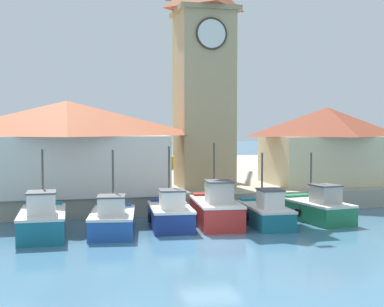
{
  "coord_description": "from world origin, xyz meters",
  "views": [
    {
      "loc": [
        -6.33,
        -22.87,
        5.21
      ],
      "look_at": [
        1.36,
        9.25,
        3.5
      ],
      "focal_mm": 50.0,
      "sensor_mm": 36.0,
      "label": 1
    }
  ],
  "objects_px": {
    "fishing_boat_left_outer": "(112,219)",
    "clock_tower": "(204,77)",
    "fishing_boat_left_inner": "(170,214)",
    "fishing_boat_far_left": "(42,220)",
    "port_crane_near": "(177,88)",
    "warehouse_right": "(327,144)",
    "fishing_boat_mid_right": "(317,208)",
    "warehouse_left": "(67,146)",
    "fishing_boat_mid_left": "(216,210)",
    "fishing_boat_center": "(265,212)"
  },
  "relations": [
    {
      "from": "fishing_boat_left_outer",
      "to": "fishing_boat_left_inner",
      "type": "distance_m",
      "value": 3.07
    },
    {
      "from": "fishing_boat_mid_right",
      "to": "clock_tower",
      "type": "distance_m",
      "value": 11.73
    },
    {
      "from": "warehouse_right",
      "to": "clock_tower",
      "type": "bearing_deg",
      "value": -179.62
    },
    {
      "from": "fishing_boat_left_inner",
      "to": "fishing_boat_far_left",
      "type": "bearing_deg",
      "value": -173.9
    },
    {
      "from": "fishing_boat_left_outer",
      "to": "warehouse_right",
      "type": "height_order",
      "value": "warehouse_right"
    },
    {
      "from": "fishing_boat_far_left",
      "to": "port_crane_near",
      "type": "height_order",
      "value": "port_crane_near"
    },
    {
      "from": "fishing_boat_left_outer",
      "to": "clock_tower",
      "type": "height_order",
      "value": "clock_tower"
    },
    {
      "from": "warehouse_left",
      "to": "warehouse_right",
      "type": "distance_m",
      "value": 17.89
    },
    {
      "from": "fishing_boat_far_left",
      "to": "fishing_boat_left_inner",
      "type": "distance_m",
      "value": 6.31
    },
    {
      "from": "fishing_boat_mid_right",
      "to": "fishing_boat_far_left",
      "type": "bearing_deg",
      "value": -176.97
    },
    {
      "from": "warehouse_left",
      "to": "warehouse_right",
      "type": "xyz_separation_m",
      "value": [
        17.86,
        1.14,
        -0.09
      ]
    },
    {
      "from": "fishing_boat_left_outer",
      "to": "clock_tower",
      "type": "relative_size",
      "value": 0.31
    },
    {
      "from": "fishing_boat_far_left",
      "to": "fishing_boat_left_outer",
      "type": "relative_size",
      "value": 1.01
    },
    {
      "from": "warehouse_left",
      "to": "warehouse_right",
      "type": "height_order",
      "value": "warehouse_left"
    },
    {
      "from": "fishing_boat_far_left",
      "to": "fishing_boat_mid_right",
      "type": "xyz_separation_m",
      "value": [
        14.51,
        0.77,
        -0.06
      ]
    },
    {
      "from": "fishing_boat_left_inner",
      "to": "port_crane_near",
      "type": "height_order",
      "value": "port_crane_near"
    },
    {
      "from": "fishing_boat_center",
      "to": "fishing_boat_left_outer",
      "type": "bearing_deg",
      "value": -178.42
    },
    {
      "from": "fishing_boat_mid_left",
      "to": "fishing_boat_center",
      "type": "relative_size",
      "value": 1.06
    },
    {
      "from": "fishing_boat_center",
      "to": "fishing_boat_mid_right",
      "type": "distance_m",
      "value": 3.27
    },
    {
      "from": "fishing_boat_mid_right",
      "to": "warehouse_right",
      "type": "height_order",
      "value": "warehouse_right"
    },
    {
      "from": "warehouse_right",
      "to": "fishing_boat_mid_right",
      "type": "bearing_deg",
      "value": -120.66
    },
    {
      "from": "fishing_boat_far_left",
      "to": "clock_tower",
      "type": "relative_size",
      "value": 0.31
    },
    {
      "from": "warehouse_right",
      "to": "fishing_boat_left_inner",
      "type": "bearing_deg",
      "value": -148.65
    },
    {
      "from": "fishing_boat_left_inner",
      "to": "port_crane_near",
      "type": "xyz_separation_m",
      "value": [
        5.21,
        23.29,
        8.07
      ]
    },
    {
      "from": "fishing_boat_left_inner",
      "to": "fishing_boat_center",
      "type": "xyz_separation_m",
      "value": [
        5.0,
        -0.44,
        -0.04
      ]
    },
    {
      "from": "fishing_boat_left_inner",
      "to": "fishing_boat_mid_left",
      "type": "height_order",
      "value": "fishing_boat_mid_left"
    },
    {
      "from": "fishing_boat_left_outer",
      "to": "warehouse_left",
      "type": "distance_m",
      "value": 8.3
    },
    {
      "from": "warehouse_right",
      "to": "port_crane_near",
      "type": "relative_size",
      "value": 0.46
    },
    {
      "from": "clock_tower",
      "to": "warehouse_right",
      "type": "distance_m",
      "value": 10.05
    },
    {
      "from": "fishing_boat_mid_right",
      "to": "warehouse_right",
      "type": "bearing_deg",
      "value": 59.34
    },
    {
      "from": "fishing_boat_center",
      "to": "warehouse_left",
      "type": "xyz_separation_m",
      "value": [
        -10.07,
        7.09,
        3.34
      ]
    },
    {
      "from": "port_crane_near",
      "to": "fishing_boat_far_left",
      "type": "bearing_deg",
      "value": -115.62
    },
    {
      "from": "port_crane_near",
      "to": "warehouse_right",
      "type": "bearing_deg",
      "value": -63.95
    },
    {
      "from": "fishing_boat_left_outer",
      "to": "port_crane_near",
      "type": "xyz_separation_m",
      "value": [
        8.21,
        23.95,
        8.12
      ]
    },
    {
      "from": "fishing_boat_far_left",
      "to": "fishing_boat_left_inner",
      "type": "height_order",
      "value": "fishing_boat_left_inner"
    },
    {
      "from": "fishing_boat_far_left",
      "to": "warehouse_right",
      "type": "xyz_separation_m",
      "value": [
        19.07,
        8.46,
        3.16
      ]
    },
    {
      "from": "port_crane_near",
      "to": "fishing_boat_center",
      "type": "bearing_deg",
      "value": -90.51
    },
    {
      "from": "fishing_boat_far_left",
      "to": "port_crane_near",
      "type": "bearing_deg",
      "value": 64.38
    },
    {
      "from": "fishing_boat_center",
      "to": "warehouse_left",
      "type": "relative_size",
      "value": 0.39
    },
    {
      "from": "warehouse_left",
      "to": "clock_tower",
      "type": "bearing_deg",
      "value": 6.94
    },
    {
      "from": "fishing_boat_center",
      "to": "warehouse_left",
      "type": "distance_m",
      "value": 12.75
    },
    {
      "from": "fishing_boat_mid_left",
      "to": "fishing_boat_far_left",
      "type": "bearing_deg",
      "value": -175.38
    },
    {
      "from": "fishing_boat_left_outer",
      "to": "fishing_boat_mid_right",
      "type": "bearing_deg",
      "value": 3.83
    },
    {
      "from": "fishing_boat_left_outer",
      "to": "warehouse_left",
      "type": "xyz_separation_m",
      "value": [
        -2.07,
        7.31,
        3.34
      ]
    },
    {
      "from": "fishing_boat_center",
      "to": "fishing_boat_mid_left",
      "type": "bearing_deg",
      "value": 169.6
    },
    {
      "from": "fishing_boat_left_outer",
      "to": "fishing_boat_center",
      "type": "bearing_deg",
      "value": 1.58
    },
    {
      "from": "fishing_boat_far_left",
      "to": "warehouse_right",
      "type": "bearing_deg",
      "value": 23.93
    },
    {
      "from": "fishing_boat_left_outer",
      "to": "fishing_boat_far_left",
      "type": "bearing_deg",
      "value": -179.74
    },
    {
      "from": "clock_tower",
      "to": "port_crane_near",
      "type": "xyz_separation_m",
      "value": [
        1.4,
        15.56,
        0.35
      ]
    },
    {
      "from": "clock_tower",
      "to": "warehouse_left",
      "type": "height_order",
      "value": "clock_tower"
    }
  ]
}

